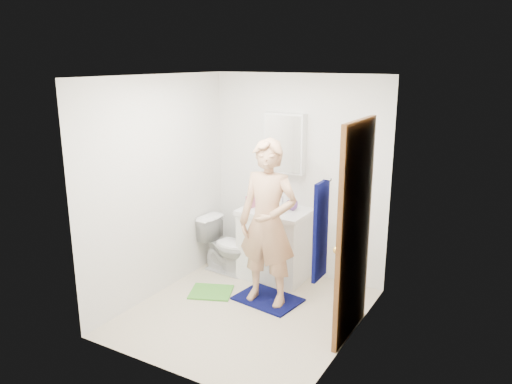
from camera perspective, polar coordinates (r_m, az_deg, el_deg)
floor at (r=5.35m, az=-1.13°, el=-13.63°), size 2.20×2.40×0.02m
ceiling at (r=4.70m, az=-1.28°, el=13.24°), size 2.20×2.40×0.02m
wall_back at (r=5.92m, az=4.86°, el=1.74°), size 2.20×0.02×2.40m
wall_front at (r=3.95m, az=-10.34°, el=-5.28°), size 2.20×0.02×2.40m
wall_left at (r=5.53m, az=-11.10°, el=0.53°), size 0.02×2.40×2.40m
wall_right at (r=4.44m, az=11.17°, el=-3.05°), size 0.02×2.40×2.40m
vanity_cabinet at (r=5.97m, az=2.17°, el=-6.15°), size 0.75×0.55×0.80m
countertop at (r=5.83m, az=2.21°, el=-2.26°), size 0.79×0.59×0.05m
sink_basin at (r=5.83m, az=2.21°, el=-2.12°), size 0.40×0.40×0.03m
faucet at (r=5.96m, az=3.02°, el=-1.03°), size 0.03×0.03×0.12m
medicine_cabinet at (r=5.85m, az=3.32°, el=5.59°), size 0.50×0.12×0.70m
mirror_panel at (r=5.79m, az=3.04°, el=5.50°), size 0.46×0.01×0.66m
door at (r=4.65m, az=11.15°, el=-4.51°), size 0.05×0.80×2.05m
door_knob at (r=4.40m, az=9.23°, el=-6.59°), size 0.07×0.07×0.07m
towel at (r=3.94m, az=7.38°, el=-4.44°), size 0.03×0.24×0.80m
towel_hook at (r=3.81m, az=8.15°, el=1.43°), size 0.06×0.02×0.02m
toilet at (r=6.15m, az=-3.34°, el=-6.12°), size 0.70×0.43×0.68m
bath_mat at (r=5.57m, az=1.36°, el=-12.14°), size 0.74×0.57×0.02m
green_rug at (r=5.75m, az=-5.15°, el=-11.31°), size 0.57×0.53×0.02m
soap_dispenser at (r=5.89m, az=-0.61°, el=-0.81°), size 0.11×0.11×0.20m
toothbrush_cup at (r=5.81m, az=4.15°, el=-1.54°), size 0.15×0.15×0.11m
man at (r=5.18m, az=1.36°, el=-3.60°), size 0.66×0.45×1.76m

